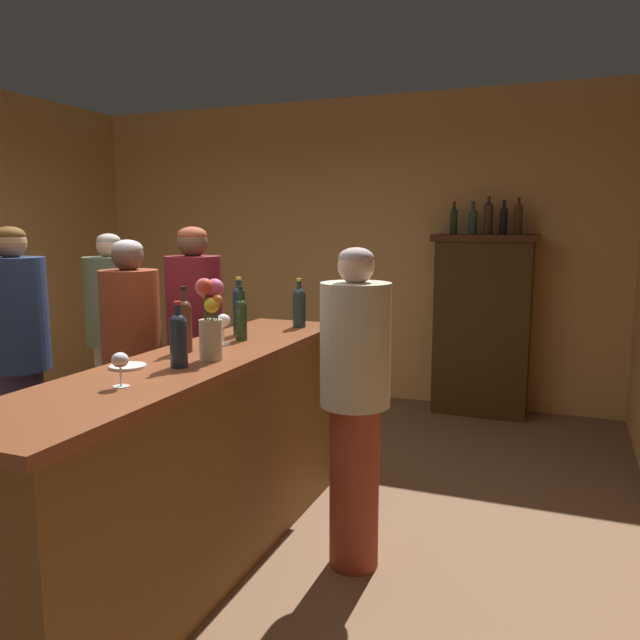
{
  "coord_description": "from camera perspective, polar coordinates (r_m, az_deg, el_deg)",
  "views": [
    {
      "loc": [
        2.1,
        -2.66,
        1.67
      ],
      "look_at": [
        1.02,
        0.1,
        1.22
      ],
      "focal_mm": 35.13,
      "sensor_mm": 36.0,
      "label": 1
    }
  ],
  "objects": [
    {
      "name": "wine_bottle_riesling",
      "position": [
        3.57,
        -7.38,
        1.09
      ],
      "size": [
        0.07,
        0.07,
        0.33
      ],
      "color": "#182E3B",
      "rests_on": "bar_counter"
    },
    {
      "name": "display_bottle_right",
      "position": [
        5.62,
        17.63,
        8.88
      ],
      "size": [
        0.07,
        0.07,
        0.31
      ],
      "color": "#492913",
      "rests_on": "display_cabinet"
    },
    {
      "name": "display_bottle_center",
      "position": [
        5.64,
        15.09,
        9.09
      ],
      "size": [
        0.08,
        0.08,
        0.34
      ],
      "color": "#40281C",
      "rests_on": "display_cabinet"
    },
    {
      "name": "patron_redhead",
      "position": [
        3.92,
        -25.78,
        -3.4
      ],
      "size": [
        0.35,
        0.35,
        1.67
      ],
      "rotation": [
        0.0,
        0.0,
        -0.4
      ],
      "color": "#2B2442",
      "rests_on": "ground"
    },
    {
      "name": "display_bottle_left",
      "position": [
        5.68,
        12.09,
        8.93
      ],
      "size": [
        0.07,
        0.07,
        0.28
      ],
      "color": "#20361D",
      "rests_on": "display_cabinet"
    },
    {
      "name": "wine_glass_front",
      "position": [
        3.29,
        -8.79,
        -0.15
      ],
      "size": [
        0.07,
        0.07,
        0.16
      ],
      "color": "white",
      "rests_on": "bar_counter"
    },
    {
      "name": "wine_bottle_pinot",
      "position": [
        3.13,
        -12.27,
        -0.29
      ],
      "size": [
        0.07,
        0.07,
        0.32
      ],
      "color": "#4C2D1C",
      "rests_on": "bar_counter"
    },
    {
      "name": "wall_back",
      "position": [
        6.25,
        1.8,
        6.42
      ],
      "size": [
        5.43,
        0.12,
        2.88
      ],
      "primitive_type": "cube",
      "color": "tan",
      "rests_on": "ground"
    },
    {
      "name": "cheese_plate",
      "position": [
        2.86,
        -17.11,
        -4.06
      ],
      "size": [
        0.16,
        0.16,
        0.01
      ],
      "primitive_type": "cylinder",
      "color": "white",
      "rests_on": "bar_counter"
    },
    {
      "name": "wine_glass_mid",
      "position": [
        2.52,
        -17.75,
        -3.67
      ],
      "size": [
        0.07,
        0.07,
        0.14
      ],
      "color": "white",
      "rests_on": "bar_counter"
    },
    {
      "name": "bartender",
      "position": [
        3.02,
        3.2,
        -6.97
      ],
      "size": [
        0.34,
        0.34,
        1.57
      ],
      "rotation": [
        0.0,
        0.0,
        3.01
      ],
      "color": "brown",
      "rests_on": "ground"
    },
    {
      "name": "wine_bottle_merlot",
      "position": [
        2.79,
        -12.77,
        -1.58
      ],
      "size": [
        0.08,
        0.08,
        0.29
      ],
      "color": "#1E2837",
      "rests_on": "bar_counter"
    },
    {
      "name": "bar_counter",
      "position": [
        3.15,
        -11.2,
        -12.78
      ],
      "size": [
        0.57,
        2.51,
        1.06
      ],
      "color": "brown",
      "rests_on": "ground"
    },
    {
      "name": "wine_bottle_malbec",
      "position": [
        3.82,
        -1.91,
        1.34
      ],
      "size": [
        0.08,
        0.08,
        0.3
      ],
      "color": "#1E2F31",
      "rests_on": "bar_counter"
    },
    {
      "name": "patron_by_cabinet",
      "position": [
        4.74,
        -18.32,
        -1.49
      ],
      "size": [
        0.38,
        0.38,
        1.62
      ],
      "rotation": [
        0.0,
        0.0,
        -0.93
      ],
      "color": "gray",
      "rests_on": "ground"
    },
    {
      "name": "flower_arrangement",
      "position": [
        2.9,
        -9.97,
        0.51
      ],
      "size": [
        0.14,
        0.12,
        0.38
      ],
      "color": "tan",
      "rests_on": "bar_counter"
    },
    {
      "name": "display_cabinet",
      "position": [
        5.7,
        14.55,
        -0.14
      ],
      "size": [
        0.89,
        0.38,
        1.6
      ],
      "color": "#3A260D",
      "rests_on": "ground"
    },
    {
      "name": "patron_in_navy",
      "position": [
        3.91,
        -16.72,
        -3.56
      ],
      "size": [
        0.35,
        0.35,
        1.59
      ],
      "rotation": [
        0.0,
        0.0,
        -0.31
      ],
      "color": "#233733",
      "rests_on": "ground"
    },
    {
      "name": "floor",
      "position": [
        3.77,
        -15.92,
        -18.05
      ],
      "size": [
        8.24,
        8.24,
        0.0
      ],
      "primitive_type": "plane",
      "color": "brown",
      "rests_on": "ground"
    },
    {
      "name": "display_bottle_midleft",
      "position": [
        5.65,
        13.75,
        8.86
      ],
      "size": [
        0.07,
        0.07,
        0.28
      ],
      "color": "#2E4635",
      "rests_on": "display_cabinet"
    },
    {
      "name": "display_bottle_midright",
      "position": [
        5.63,
        16.39,
        8.85
      ],
      "size": [
        0.07,
        0.07,
        0.31
      ],
      "color": "black",
      "rests_on": "display_cabinet"
    },
    {
      "name": "patron_near_entrance",
      "position": [
        4.32,
        -11.29,
        -1.71
      ],
      "size": [
        0.38,
        0.38,
        1.67
      ],
      "rotation": [
        0.0,
        0.0,
        -0.76
      ],
      "color": "#446655",
      "rests_on": "ground"
    },
    {
      "name": "wine_bottle_chardonnay",
      "position": [
        3.4,
        -7.2,
        0.22
      ],
      "size": [
        0.06,
        0.06,
        0.29
      ],
      "color": "#21361A",
      "rests_on": "bar_counter"
    }
  ]
}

